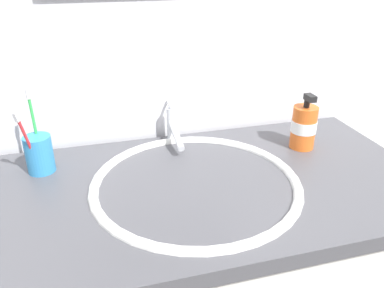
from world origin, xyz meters
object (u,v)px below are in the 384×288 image
object	(u,v)px
toothbrush_cup	(39,154)
soap_dispenser	(304,126)
toothbrush_green	(34,124)
faucet	(173,128)
toothbrush_red	(27,139)

from	to	relation	value
toothbrush_cup	soap_dispenser	distance (m)	0.70
toothbrush_cup	toothbrush_green	bearing A→B (deg)	94.38
faucet	toothbrush_red	distance (m)	0.39
toothbrush_cup	faucet	bearing A→B (deg)	11.46
faucet	toothbrush_green	size ratio (longest dim) A/B	0.83
faucet	soap_dispenser	size ratio (longest dim) A/B	1.06
toothbrush_cup	toothbrush_red	xyz separation A→B (m)	(-0.02, -0.03, 0.06)
toothbrush_cup	soap_dispenser	xyz separation A→B (m)	(0.69, -0.05, 0.02)
toothbrush_red	soap_dispenser	distance (m)	0.71
toothbrush_red	faucet	bearing A→B (deg)	15.96
toothbrush_cup	toothbrush_red	bearing A→B (deg)	-114.92
faucet	toothbrush_green	distance (m)	0.37
toothbrush_green	soap_dispenser	xyz separation A→B (m)	(0.70, -0.07, -0.06)
toothbrush_green	soap_dispenser	distance (m)	0.70
toothbrush_cup	toothbrush_green	xyz separation A→B (m)	(-0.00, 0.02, 0.07)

